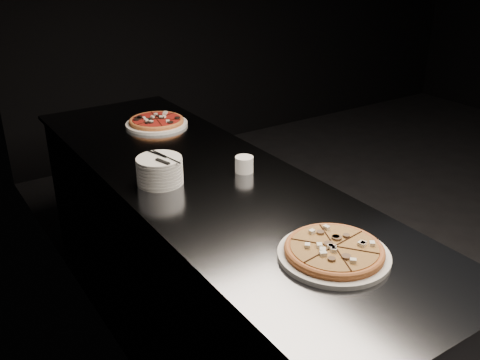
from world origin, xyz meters
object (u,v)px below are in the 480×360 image
pizza_mushroom (334,251)px  pizza_tomato (157,122)px  counter (208,268)px  ramekin (244,164)px  plate_stack (160,171)px  cutlery (162,158)px

pizza_mushroom → pizza_tomato: 1.47m
counter → ramekin: ramekin is taller
plate_stack → cutlery: 0.06m
pizza_tomato → plate_stack: (-0.30, -0.67, 0.03)m
plate_stack → ramekin: 0.36m
pizza_mushroom → plate_stack: (-0.21, 0.80, 0.03)m
counter → pizza_tomato: (0.11, 0.71, 0.48)m
pizza_mushroom → counter: bearing=91.5°
pizza_tomato → plate_stack: plate_stack is taller
counter → plate_stack: (-0.19, 0.04, 0.51)m
pizza_mushroom → ramekin: bearing=78.9°
ramekin → plate_stack: bearing=164.8°
pizza_tomato → ramekin: (0.05, -0.76, 0.02)m
pizza_mushroom → plate_stack: bearing=104.6°
plate_stack → ramekin: bearing=-15.2°
pizza_mushroom → cutlery: size_ratio=1.79×
counter → cutlery: size_ratio=12.40×
counter → plate_stack: 0.55m
pizza_tomato → cutlery: size_ratio=1.84×
pizza_tomato → cutlery: 0.75m
counter → pizza_mushroom: bearing=-88.5°
counter → ramekin: 0.52m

